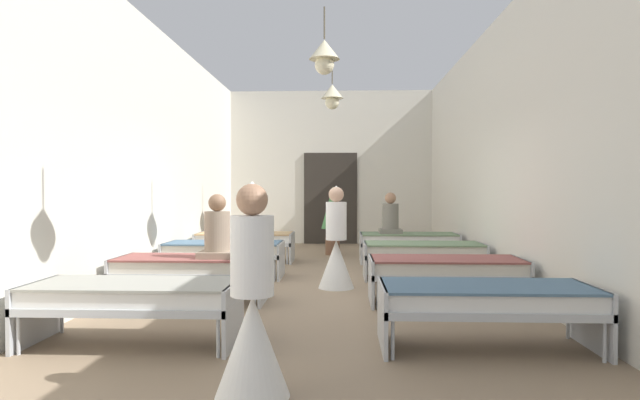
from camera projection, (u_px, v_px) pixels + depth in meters
ground_plane at (320, 292)px, 7.74m from camera, size 5.92×13.61×0.10m
room_shell at (323, 154)px, 8.92m from camera, size 5.72×13.21×4.04m
bed_left_row_0 at (134, 297)px, 4.95m from camera, size 1.90×0.84×0.57m
bed_right_row_0 at (486, 300)px, 4.82m from camera, size 1.90×0.84×0.57m
bed_left_row_1 at (191, 267)px, 6.85m from camera, size 1.90×0.84×0.57m
bed_right_row_1 at (446, 269)px, 6.72m from camera, size 1.90×0.84×0.57m
bed_left_row_2 at (224, 250)px, 8.75m from camera, size 1.90×0.84×0.57m
bed_right_row_2 at (423, 251)px, 8.61m from camera, size 1.90×0.84×0.57m
bed_left_row_3 at (245, 240)px, 10.65m from camera, size 1.90×0.84×0.57m
bed_right_row_3 at (408, 240)px, 10.51m from camera, size 1.90×0.84×0.57m
nurse_near_aisle at (252, 320)px, 3.70m from camera, size 0.52×0.52×1.49m
nurse_mid_aisle at (336, 252)px, 7.79m from camera, size 0.52×0.52×1.49m
patient_seated_primary at (217, 234)px, 6.76m from camera, size 0.44×0.44×0.80m
patient_seated_secondary at (390, 218)px, 10.55m from camera, size 0.44×0.44×0.80m
potted_plant at (333, 213)px, 11.77m from camera, size 0.49×0.49×1.50m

